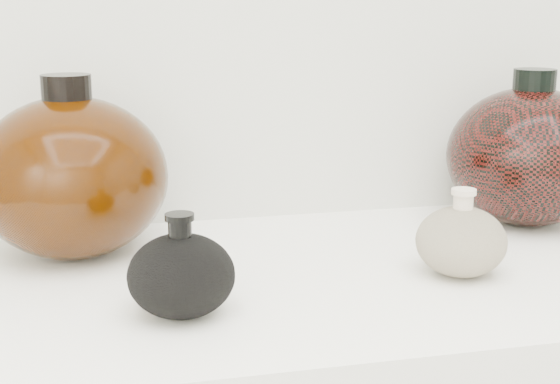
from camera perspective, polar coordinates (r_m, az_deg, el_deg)
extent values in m
cube|color=white|center=(0.95, 1.90, -6.65)|extent=(1.20, 0.50, 0.03)
ellipsoid|color=black|center=(0.81, -7.23, -6.09)|extent=(0.14, 0.14, 0.09)
cylinder|color=black|center=(0.79, -7.34, -2.72)|extent=(0.03, 0.03, 0.03)
cylinder|color=black|center=(0.79, -7.36, -1.82)|extent=(0.04, 0.04, 0.01)
ellipsoid|color=beige|center=(0.94, 13.10, -3.55)|extent=(0.12, 0.12, 0.08)
cylinder|color=beige|center=(0.93, 13.26, -0.73)|extent=(0.03, 0.03, 0.03)
cylinder|color=beige|center=(0.92, 13.30, 0.02)|extent=(0.03, 0.03, 0.01)
ellipsoid|color=black|center=(1.01, -14.96, 1.04)|extent=(0.25, 0.25, 0.20)
cylinder|color=black|center=(0.99, -15.36, 7.20)|extent=(0.06, 0.06, 0.04)
ellipsoid|color=black|center=(1.17, 17.73, 2.49)|extent=(0.29, 0.29, 0.20)
cylinder|color=black|center=(1.16, 18.11, 7.64)|extent=(0.07, 0.07, 0.04)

